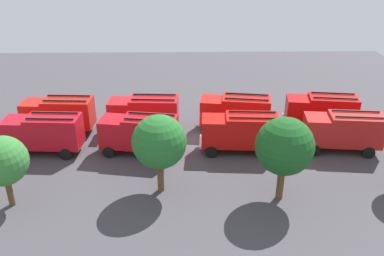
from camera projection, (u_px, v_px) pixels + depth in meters
The scene contains 14 objects.
ground_plane at pixel (192, 141), 40.61m from camera, with size 64.27×64.27×0.00m, color #423F44.
fire_truck_0 at pixel (321, 110), 42.00m from camera, with size 7.46×3.53×3.88m.
fire_truck_1 at pixel (235, 111), 41.78m from camera, with size 7.48×3.61×3.88m.
fire_truck_2 at pixel (144, 112), 41.58m from camera, with size 7.33×3.09×3.88m.
fire_truck_3 at pixel (59, 113), 41.31m from camera, with size 7.32×3.07×3.88m.
fire_truck_4 at pixel (343, 130), 37.90m from camera, with size 7.41×3.34×3.88m.
fire_truck_5 at pixel (240, 131), 37.73m from camera, with size 7.34×3.12×3.88m.
fire_truck_6 at pixel (139, 133), 37.43m from camera, with size 7.50×3.71×3.88m.
fire_truck_7 at pixel (43, 132), 37.55m from camera, with size 7.33×3.11×3.88m.
firefighter_1 at pixel (11, 133), 39.90m from camera, with size 0.47×0.46×1.80m.
tree_1 at pixel (285, 147), 30.04m from camera, with size 4.38×4.38×6.79m.
tree_2 at pixel (159, 142), 31.04m from camera, with size 4.21×4.21×6.53m.
tree_3 at pixel (3, 161), 29.53m from camera, with size 3.70×3.70×5.74m.
traffic_cone_0 at pixel (125, 140), 40.00m from camera, with size 0.51×0.51×0.73m, color #F2600C.
Camera 1 is at (0.69, 35.87, 19.08)m, focal length 38.23 mm.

